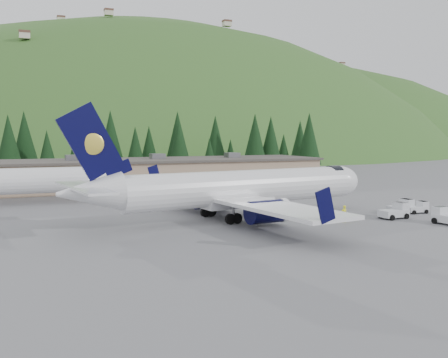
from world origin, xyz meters
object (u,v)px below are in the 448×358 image
airliner (236,189)px  second_airliner (10,181)px  baggage_tug_a (396,211)px  baggage_tug_b (418,208)px  baggage_tug_c (447,217)px  ramp_worker (344,214)px  baggage_tug_d (402,207)px  terminal_building (131,173)px

airliner → second_airliner: airliner is taller
baggage_tug_a → baggage_tug_b: baggage_tug_a is taller
baggage_tug_a → baggage_tug_b: (5.28, 2.02, -0.16)m
baggage_tug_c → ramp_worker: 10.75m
baggage_tug_d → baggage_tug_b: bearing=-20.2°
baggage_tug_b → ramp_worker: 12.50m
baggage_tug_b → terminal_building: bearing=125.5°
ramp_worker → baggage_tug_a: bearing=-178.7°
airliner → baggage_tug_b: airliner is taller
baggage_tug_a → baggage_tug_d: bearing=32.2°
airliner → ramp_worker: size_ratio=20.40×
baggage_tug_c → terminal_building: terminal_building is taller
baggage_tug_a → airliner: bearing=152.7°
baggage_tug_c → terminal_building: bearing=23.0°
airliner → baggage_tug_c: airliner is taller
baggage_tug_c → baggage_tug_d: bearing=-8.3°
baggage_tug_d → baggage_tug_a: bearing=-149.1°
baggage_tug_a → baggage_tug_c: size_ratio=1.02×
airliner → baggage_tug_c: (19.35, -11.88, -2.56)m
baggage_tug_a → baggage_tug_b: size_ratio=1.26×
ramp_worker → baggage_tug_c: bearing=153.0°
baggage_tug_b → baggage_tug_a: bearing=-154.9°
second_airliner → baggage_tug_a: (40.78, -28.92, -2.52)m
second_airliner → terminal_building: size_ratio=0.39×
baggage_tug_a → baggage_tug_c: 5.64m
baggage_tug_a → terminal_building: terminal_building is taller
terminal_building → baggage_tug_d: terminal_building is taller
baggage_tug_c → airliner: bearing=56.5°
airliner → baggage_tug_a: airliner is taller
airliner → baggage_tug_d: size_ratio=11.22×
terminal_building → ramp_worker: 46.99m
airliner → baggage_tug_a: size_ratio=10.86×
second_airliner → baggage_tug_c: (43.17, -34.03, -2.51)m
baggage_tug_a → terminal_building: (-20.87, 44.92, 1.82)m
second_airliner → baggage_tug_c: second_airliner is taller
baggage_tug_c → terminal_building: size_ratio=0.05×
baggage_tug_c → baggage_tug_b: bearing=-24.0°
second_airliner → baggage_tug_b: (46.07, -26.90, -2.68)m
baggage_tug_a → baggage_tug_d: size_ratio=1.03×
terminal_building → ramp_worker: bearing=-72.9°
baggage_tug_c → ramp_worker: bearing=59.4°
baggage_tug_b → baggage_tug_c: baggage_tug_c is taller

